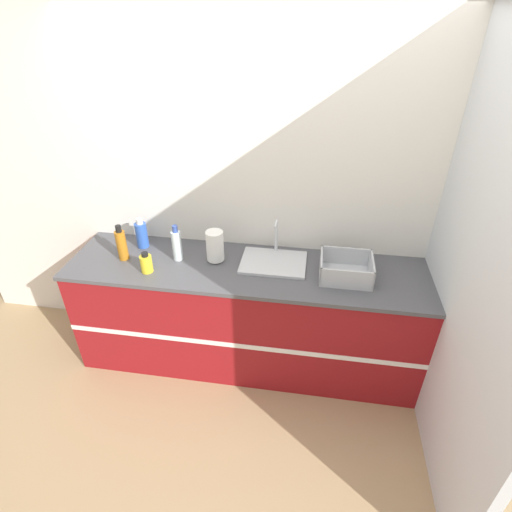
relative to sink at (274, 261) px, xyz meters
name	(u,v)px	position (x,y,z in m)	size (l,w,h in m)	color
ground_plane	(241,387)	(-0.19, -0.40, -0.92)	(12.00, 12.00, 0.00)	tan
wall_back	(254,195)	(-0.19, 0.27, 0.38)	(4.97, 0.06, 2.60)	silver
wall_right	(455,231)	(1.13, -0.08, 0.38)	(0.06, 2.64, 2.60)	silver
counter_cabinet	(247,315)	(-0.19, -0.08, -0.47)	(2.60, 0.67, 0.90)	maroon
sink	(274,261)	(0.00, 0.00, 0.00)	(0.47, 0.35, 0.28)	silver
paper_towel_roll	(215,246)	(-0.42, -0.03, 0.10)	(0.13, 0.13, 0.24)	#4C4C51
dish_rack	(346,270)	(0.51, -0.09, 0.03)	(0.35, 0.30, 0.15)	#B7BABF
bottle_blue	(142,234)	(-1.02, 0.08, 0.09)	(0.09, 0.09, 0.24)	#2D56B7
bottle_amber	(122,244)	(-1.10, -0.11, 0.10)	(0.07, 0.07, 0.27)	#B26B19
bottle_clear	(177,245)	(-0.70, -0.05, 0.10)	(0.07, 0.07, 0.28)	silver
bottle_yellow	(146,263)	(-0.86, -0.24, 0.05)	(0.08, 0.08, 0.15)	yellow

